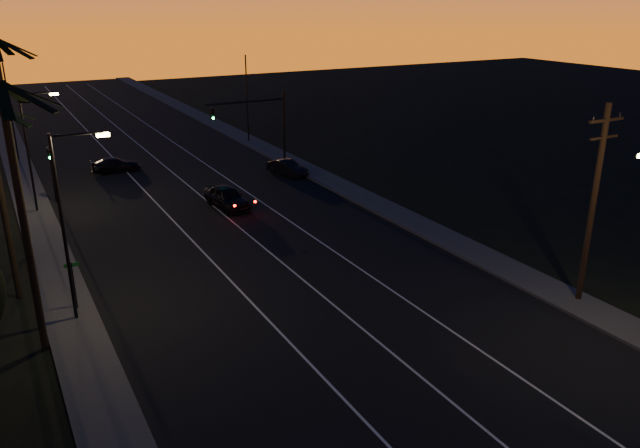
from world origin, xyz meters
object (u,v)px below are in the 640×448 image
utility_pole (594,201)px  lead_car (227,197)px  cross_car (116,165)px  signal_mast (259,119)px  right_car (287,168)px

utility_pole → lead_car: (-10.30, 22.53, -4.51)m
utility_pole → lead_car: utility_pole is taller
utility_pole → cross_car: 39.98m
cross_car → lead_car: bearing=-70.3°
signal_mast → cross_car: bearing=148.6°
lead_car → utility_pole: bearing=-65.4°
utility_pole → cross_car: size_ratio=2.31×
utility_pole → right_car: bearing=95.2°
signal_mast → cross_car: 13.40m
utility_pole → signal_mast: 30.33m
signal_mast → lead_car: size_ratio=1.32×
utility_pole → signal_mast: bearing=98.5°
signal_mast → lead_car: bearing=-128.0°
right_car → cross_car: right_car is taller
utility_pole → cross_car: (-15.34, 36.62, -4.69)m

